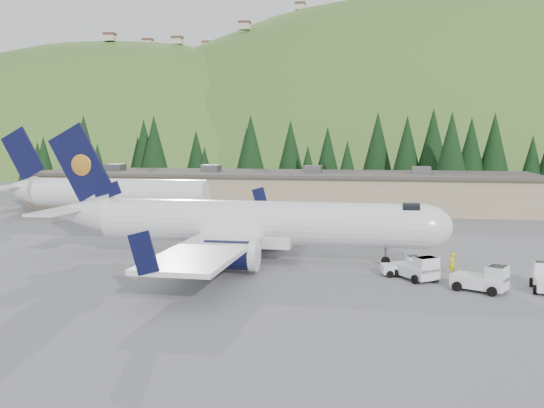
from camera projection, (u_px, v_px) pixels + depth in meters
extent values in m
plane|color=slate|center=(259.00, 260.00, 49.44)|extent=(600.00, 600.00, 0.00)
cylinder|color=white|center=(259.00, 222.00, 49.10)|extent=(25.98, 3.75, 3.48)
ellipsoid|color=white|center=(423.00, 227.00, 46.63)|extent=(4.56, 3.53, 3.48)
cylinder|color=black|center=(411.00, 221.00, 46.76)|extent=(1.33, 2.89, 2.87)
cone|color=white|center=(80.00, 213.00, 52.07)|extent=(5.59, 3.54, 3.48)
cube|color=white|center=(248.00, 240.00, 49.44)|extent=(7.44, 3.04, 0.93)
cube|color=white|center=(237.00, 233.00, 49.56)|extent=(5.42, 31.55, 0.32)
cube|color=black|center=(260.00, 199.00, 65.06)|extent=(1.88, 0.16, 2.66)
cube|color=black|center=(144.00, 253.00, 34.32)|extent=(1.88, 0.16, 2.66)
cylinder|color=black|center=(261.00, 233.00, 54.71)|extent=(3.91, 2.17, 2.13)
cylinder|color=white|center=(280.00, 233.00, 54.37)|extent=(0.58, 2.27, 2.26)
cube|color=white|center=(261.00, 227.00, 54.65)|extent=(2.04, 0.25, 0.83)
cylinder|color=black|center=(231.00, 255.00, 44.22)|extent=(3.91, 2.17, 2.13)
cylinder|color=white|center=(254.00, 256.00, 43.88)|extent=(0.58, 2.27, 2.26)
cube|color=white|center=(231.00, 248.00, 44.16)|extent=(2.04, 0.25, 0.83)
cube|color=black|center=(80.00, 163.00, 51.57)|extent=(5.73, 0.34, 6.80)
ellipsoid|color=gold|center=(83.00, 165.00, 51.73)|extent=(1.84, 0.19, 1.83)
ellipsoid|color=gold|center=(81.00, 165.00, 51.37)|extent=(1.84, 0.19, 1.83)
cube|color=black|center=(107.00, 191.00, 51.37)|extent=(2.56, 0.26, 1.84)
cube|color=white|center=(75.00, 208.00, 52.11)|extent=(2.53, 11.61, 0.20)
cylinder|color=slate|center=(386.00, 255.00, 47.41)|extent=(0.19, 0.19, 1.67)
cylinder|color=black|center=(386.00, 261.00, 47.46)|extent=(0.71, 0.27, 0.70)
cylinder|color=slate|center=(233.00, 243.00, 52.31)|extent=(0.22, 0.22, 1.85)
cylinder|color=black|center=(238.00, 248.00, 52.29)|extent=(1.02, 0.33, 1.02)
cylinder|color=black|center=(229.00, 248.00, 52.43)|extent=(1.02, 0.33, 1.02)
cylinder|color=slate|center=(217.00, 254.00, 47.43)|extent=(0.22, 0.22, 1.85)
cylinder|color=black|center=(222.00, 259.00, 47.40)|extent=(1.02, 0.33, 1.02)
cylinder|color=black|center=(213.00, 259.00, 47.55)|extent=(1.02, 0.33, 1.02)
cylinder|color=white|center=(120.00, 193.00, 74.58)|extent=(22.00, 3.60, 3.60)
cone|color=white|center=(17.00, 190.00, 77.09)|extent=(5.00, 3.60, 3.60)
cube|color=black|center=(23.00, 154.00, 76.42)|extent=(5.82, 0.28, 6.89)
cube|color=white|center=(17.00, 185.00, 77.02)|extent=(2.40, 11.00, 0.20)
cube|color=white|center=(400.00, 269.00, 43.93)|extent=(2.90, 1.85, 0.63)
cube|color=white|center=(413.00, 261.00, 43.89)|extent=(1.13, 1.41, 0.81)
cube|color=black|center=(413.00, 257.00, 43.85)|extent=(1.02, 1.30, 0.09)
cylinder|color=black|center=(410.00, 270.00, 44.68)|extent=(0.53, 0.29, 0.50)
cylinder|color=black|center=(415.00, 274.00, 43.26)|extent=(0.53, 0.29, 0.50)
cylinder|color=black|center=(386.00, 270.00, 44.66)|extent=(0.53, 0.29, 0.50)
cylinder|color=black|center=(390.00, 274.00, 43.23)|extent=(0.53, 0.29, 0.50)
cube|color=white|center=(479.00, 282.00, 39.43)|extent=(3.77, 3.03, 0.79)
cube|color=white|center=(497.00, 274.00, 38.68)|extent=(1.72, 1.91, 1.01)
cube|color=black|center=(497.00, 267.00, 38.63)|extent=(1.57, 1.76, 0.11)
cylinder|color=black|center=(501.00, 286.00, 39.49)|extent=(0.67, 0.51, 0.63)
cylinder|color=black|center=(492.00, 292.00, 38.07)|extent=(0.67, 0.51, 0.63)
cylinder|color=black|center=(467.00, 281.00, 40.85)|extent=(0.67, 0.51, 0.63)
cylinder|color=black|center=(457.00, 286.00, 39.43)|extent=(0.67, 0.51, 0.63)
cylinder|color=black|center=(532.00, 282.00, 40.65)|extent=(0.31, 0.63, 0.60)
cylinder|color=black|center=(535.00, 290.00, 38.60)|extent=(0.31, 0.63, 0.60)
cube|color=tan|center=(278.00, 191.00, 87.24)|extent=(70.00, 16.00, 4.80)
cube|color=#47423D|center=(278.00, 173.00, 86.97)|extent=(71.00, 17.00, 0.40)
cube|color=slate|center=(115.00, 167.00, 91.41)|extent=(2.50, 2.50, 1.00)
cube|color=slate|center=(211.00, 168.00, 88.70)|extent=(2.50, 2.50, 1.00)
cube|color=slate|center=(313.00, 169.00, 85.99)|extent=(2.50, 2.50, 1.00)
cube|color=slate|center=(421.00, 170.00, 83.28)|extent=(2.50, 2.50, 1.00)
cube|color=white|center=(415.00, 271.00, 42.73)|extent=(3.29, 3.68, 0.78)
cube|color=white|center=(426.00, 264.00, 41.66)|extent=(1.91, 1.81, 1.00)
cube|color=black|center=(426.00, 258.00, 41.61)|extent=(1.76, 1.65, 0.11)
cylinder|color=black|center=(436.00, 277.00, 42.13)|extent=(0.56, 0.65, 0.62)
cylinder|color=black|center=(415.00, 279.00, 41.39)|extent=(0.56, 0.65, 0.62)
cylinder|color=black|center=(415.00, 271.00, 44.14)|extent=(0.56, 0.65, 0.62)
cylinder|color=black|center=(395.00, 273.00, 43.39)|extent=(0.56, 0.65, 0.62)
imported|color=#FCDA00|center=(452.00, 263.00, 44.32)|extent=(0.69, 0.67, 1.60)
cone|color=black|center=(28.00, 161.00, 121.18)|extent=(3.98, 3.98, 8.14)
cone|color=black|center=(38.00, 162.00, 118.24)|extent=(3.94, 3.94, 8.05)
cone|color=black|center=(44.00, 160.00, 112.73)|extent=(4.36, 4.36, 8.92)
cone|color=black|center=(84.00, 147.00, 116.58)|extent=(6.07, 6.07, 12.41)
cone|color=black|center=(98.00, 164.00, 112.06)|extent=(3.79, 3.79, 7.75)
cone|color=black|center=(138.00, 159.00, 120.84)|extent=(4.38, 4.38, 8.96)
cone|color=black|center=(144.00, 150.00, 112.87)|extent=(5.70, 5.70, 11.65)
cone|color=black|center=(154.00, 149.00, 107.80)|extent=(5.90, 5.90, 12.07)
cone|color=black|center=(196.00, 156.00, 118.24)|extent=(4.87, 4.87, 9.96)
cone|color=black|center=(205.00, 167.00, 105.92)|extent=(3.61, 3.61, 7.39)
cone|color=black|center=(247.00, 154.00, 118.03)|extent=(5.08, 5.08, 10.39)
cone|color=black|center=(251.00, 150.00, 104.49)|extent=(5.89, 5.89, 12.04)
cone|color=black|center=(291.00, 151.00, 114.38)|extent=(5.63, 5.63, 11.52)
cone|color=black|center=(308.00, 166.00, 108.85)|extent=(3.67, 3.67, 7.52)
cone|color=black|center=(328.00, 154.00, 114.61)|extent=(5.14, 5.14, 10.51)
cone|color=black|center=(347.00, 164.00, 104.71)|extent=(4.03, 4.03, 8.24)
cone|color=black|center=(378.00, 146.00, 112.26)|extent=(6.24, 6.24, 12.76)
cone|color=black|center=(407.00, 150.00, 106.56)|extent=(5.86, 5.86, 11.99)
cone|color=black|center=(433.00, 146.00, 105.89)|extent=(6.40, 6.40, 13.08)
cone|color=black|center=(451.00, 149.00, 98.06)|extent=(6.01, 6.01, 12.29)
cone|color=black|center=(471.00, 150.00, 108.74)|extent=(5.79, 5.79, 11.85)
cone|color=black|center=(494.00, 147.00, 108.20)|extent=(6.12, 6.12, 12.52)
cone|color=black|center=(532.00, 161.00, 107.04)|extent=(4.43, 4.43, 9.06)
ellipsoid|color=#405E26|center=(124.00, 354.00, 239.94)|extent=(336.00, 240.00, 240.00)
ellipsoid|color=#405E26|center=(455.00, 373.00, 246.86)|extent=(420.00, 300.00, 300.00)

